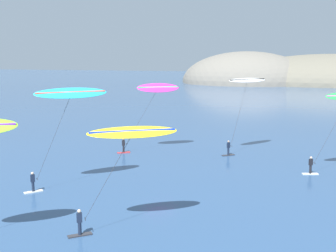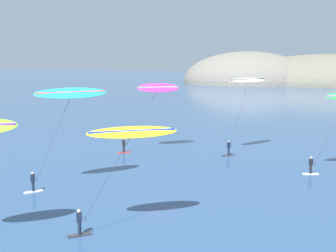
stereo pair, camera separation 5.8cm
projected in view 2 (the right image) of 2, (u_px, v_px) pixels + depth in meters
headland_island at (289, 83)px, 174.42m from camera, size 105.23×54.65×26.33m
kitesurfer_cyan at (69, 99)px, 34.71m from camera, size 5.85×5.64×8.50m
kitesurfer_yellow at (129, 139)px, 25.95m from camera, size 6.42×4.51×6.74m
kitesurfer_magenta at (156, 92)px, 48.43m from camera, size 6.70×4.65×8.01m
kitesurfer_white at (246, 86)px, 47.34m from camera, size 4.59×5.13×8.66m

